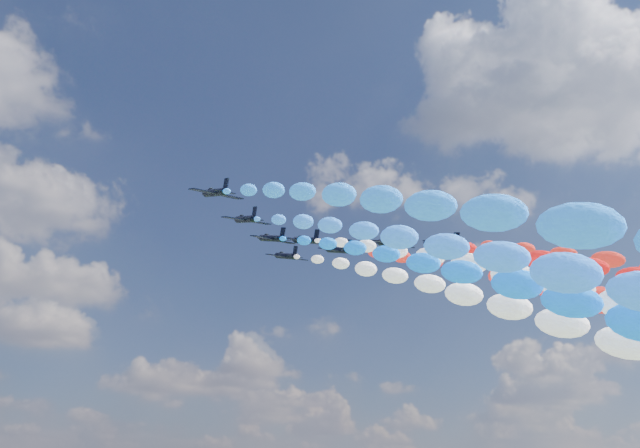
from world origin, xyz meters
TOP-DOWN VIEW (x-y plane):
  - jet_0 at (-27.77, -6.42)m, footprint 9.76×13.22m
  - trail_0 at (-27.77, -70.53)m, footprint 5.57×123.39m
  - jet_1 at (-17.03, 3.91)m, footprint 10.17×13.52m
  - trail_1 at (-17.03, -60.20)m, footprint 5.57×123.39m
  - jet_2 at (-7.09, 12.19)m, footprint 10.39×13.67m
  - trail_2 at (-7.09, -51.92)m, footprint 5.57×123.39m
  - jet_3 at (-0.21, 9.76)m, footprint 9.92×13.34m
  - trail_3 at (-0.21, -54.36)m, footprint 5.57×123.39m
  - jet_4 at (1.65, 22.23)m, footprint 9.63×13.13m
  - trail_4 at (1.65, -41.88)m, footprint 5.57×123.39m
  - jet_5 at (9.55, 12.19)m, footprint 9.68×13.17m
  - trail_5 at (9.55, -51.92)m, footprint 5.57×123.39m
  - jet_6 at (16.68, 1.88)m, footprint 9.94×13.36m
  - jet_7 at (26.18, -3.47)m, footprint 9.95×13.36m

SIDE VIEW (x-z plane):
  - trail_0 at x=-27.77m, z-range 53.59..107.63m
  - trail_1 at x=-17.03m, z-range 53.59..107.63m
  - trail_2 at x=-7.09m, z-range 53.59..107.63m
  - trail_3 at x=-0.21m, z-range 53.59..107.63m
  - trail_4 at x=1.65m, z-range 53.59..107.63m
  - trail_5 at x=9.55m, z-range 53.59..107.63m
  - jet_0 at x=-27.77m, z-range 103.22..109.51m
  - jet_1 at x=-17.03m, z-range 103.22..109.51m
  - jet_2 at x=-7.09m, z-range 103.22..109.51m
  - jet_3 at x=-0.21m, z-range 103.22..109.51m
  - jet_4 at x=1.65m, z-range 103.22..109.51m
  - jet_5 at x=9.55m, z-range 103.22..109.51m
  - jet_6 at x=16.68m, z-range 103.22..109.51m
  - jet_7 at x=26.18m, z-range 103.22..109.51m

